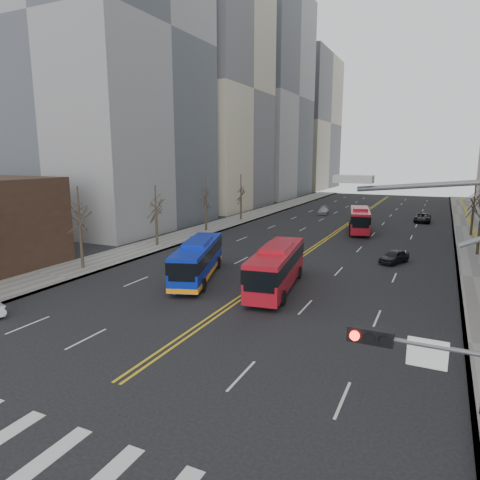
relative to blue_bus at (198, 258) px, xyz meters
The scene contains 12 objects.
ground 21.70m from the blue_bus, 75.77° to the right, with size 220.00×220.00×0.00m, color black.
sidewalk_left 26.55m from the blue_bus, 114.95° to the left, with size 5.00×130.00×0.15m, color slate.
crosswalk 21.70m from the blue_bus, 75.77° to the right, with size 26.70×4.00×0.01m.
centerline 34.48m from the blue_bus, 81.12° to the left, with size 0.55×100.00×0.01m.
office_towers 52.77m from the blue_bus, 83.47° to the left, with size 83.00×134.00×58.00m.
street_trees 14.08m from the blue_bus, 97.80° to the left, with size 35.20×47.20×7.60m.
blue_bus is the anchor object (origin of this frame).
red_bus_near 6.86m from the blue_bus, ahead, with size 3.92×10.75×3.35m.
red_bus_far 29.44m from the blue_bus, 74.19° to the left, with size 4.32×10.53×3.28m.
car_dark_mid 18.68m from the blue_bus, 41.13° to the left, with size 1.46×3.63×1.24m, color black.
car_silver 44.02m from the blue_bus, 91.11° to the left, with size 1.64×4.04×1.17m, color #B0AFB5.
car_dark_far 43.93m from the blue_bus, 69.71° to the left, with size 2.26×4.90×1.36m, color black.
Camera 1 is at (12.31, -8.26, 9.81)m, focal length 32.00 mm.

